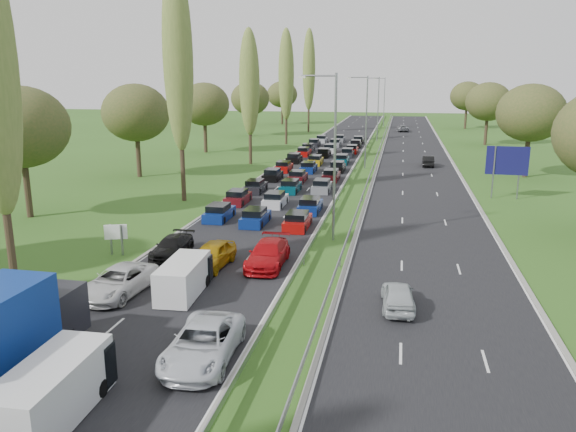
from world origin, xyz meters
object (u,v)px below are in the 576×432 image
Objects in this scene: info_sign at (116,235)px; near_car_2 at (118,281)px; near_car_3 at (172,246)px; white_van_front at (56,388)px; direction_sign at (507,163)px; white_van_rear at (185,277)px.

near_car_2 is at bearing -61.34° from info_sign.
near_car_3 is at bearing 93.55° from near_car_2.
direction_sign reaches higher than white_van_front.
direction_sign reaches higher than white_van_rear.
info_sign is (-7.08, 17.66, 0.29)m from white_van_front.
white_van_rear is (0.05, 11.93, -0.11)m from white_van_front.
near_car_2 is 3.61m from white_van_rear.
white_van_front is at bearing -78.57° from near_car_3.
info_sign is at bearing -171.91° from near_car_3.
near_car_2 is at bearing -128.86° from direction_sign.
near_car_3 is 0.85× the size of white_van_front.
info_sign is 37.91m from direction_sign.
white_van_rear reaches higher than near_car_2.
near_car_2 is at bearing 105.90° from white_van_front.
white_van_rear is 0.91× the size of direction_sign.
info_sign is (-7.13, 5.73, 0.40)m from white_van_rear.
info_sign is at bearing 137.66° from white_van_rear.
near_car_2 is 1.03× the size of white_van_front.
white_van_front is (3.44, -11.00, 0.31)m from near_car_2.
direction_sign is at bearing 44.98° from near_car_3.
direction_sign is (25.03, 24.10, 2.90)m from near_car_3.
near_car_2 is 1.21× the size of near_car_3.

